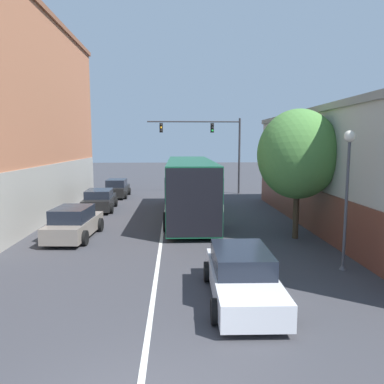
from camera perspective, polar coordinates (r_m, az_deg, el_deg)
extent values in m
cube|color=silver|center=(21.28, -4.30, -4.51)|extent=(0.14, 43.16, 0.01)
cube|color=#9E998E|center=(24.24, -19.86, 0.36)|extent=(0.24, 19.22, 3.20)
cube|color=#B7B2A3|center=(21.27, 25.47, 3.15)|extent=(6.29, 20.62, 6.16)
cube|color=brown|center=(20.24, 17.39, -2.36)|extent=(0.24, 20.21, 2.16)
cube|color=gray|center=(21.29, 25.92, 11.04)|extent=(6.54, 20.83, 0.30)
cube|color=#145133|center=(22.27, -0.34, 0.78)|extent=(2.61, 12.10, 3.19)
cube|color=black|center=(22.21, -0.34, 2.25)|extent=(2.66, 11.86, 1.02)
cube|color=beige|center=(22.30, -0.34, 0.13)|extent=(2.65, 11.98, 0.32)
cube|color=black|center=(16.31, 0.37, -1.69)|extent=(2.49, 0.07, 3.06)
cylinder|color=black|center=(26.16, -3.47, -1.15)|extent=(0.31, 1.00, 1.00)
cylinder|color=black|center=(26.23, 2.23, -1.11)|extent=(0.31, 1.00, 1.00)
cylinder|color=black|center=(18.78, -3.94, -4.57)|extent=(0.31, 1.00, 1.00)
cylinder|color=black|center=(18.89, 4.01, -4.51)|extent=(0.31, 1.00, 1.00)
cube|color=silver|center=(10.98, 7.67, -13.47)|extent=(1.80, 4.65, 0.66)
cube|color=black|center=(11.04, 7.49, -10.02)|extent=(1.62, 2.43, 0.56)
cylinder|color=black|center=(12.28, 2.38, -12.02)|extent=(0.23, 0.64, 0.64)
cylinder|color=black|center=(12.53, 10.69, -11.75)|extent=(0.23, 0.64, 0.64)
cylinder|color=black|center=(9.64, 3.59, -17.70)|extent=(0.23, 0.64, 0.64)
cylinder|color=black|center=(9.95, 14.32, -17.10)|extent=(0.23, 0.64, 0.64)
cube|color=slate|center=(18.40, -17.46, -5.06)|extent=(1.89, 4.34, 0.70)
cube|color=black|center=(18.07, -17.76, -3.18)|extent=(1.64, 2.30, 0.61)
cylinder|color=black|center=(19.93, -18.60, -4.74)|extent=(0.26, 0.68, 0.67)
cylinder|color=black|center=(19.43, -13.82, -4.87)|extent=(0.26, 0.68, 0.67)
cylinder|color=black|center=(17.53, -21.46, -6.51)|extent=(0.26, 0.68, 0.67)
cylinder|color=black|center=(16.96, -16.08, -6.75)|extent=(0.26, 0.68, 0.67)
cube|color=black|center=(25.50, -13.87, -1.51)|extent=(1.94, 4.33, 0.70)
cube|color=black|center=(25.21, -13.98, -0.23)|extent=(1.70, 2.29, 0.50)
cylinder|color=black|center=(26.96, -15.34, -1.51)|extent=(0.25, 0.67, 0.66)
cylinder|color=black|center=(26.71, -11.55, -1.48)|extent=(0.25, 0.67, 0.66)
cylinder|color=black|center=(24.41, -16.37, -2.47)|extent=(0.25, 0.67, 0.66)
cylinder|color=black|center=(24.13, -12.20, -2.44)|extent=(0.25, 0.67, 0.66)
cube|color=black|center=(31.41, -11.33, 0.22)|extent=(1.62, 4.03, 0.72)
cube|color=black|center=(31.13, -11.42, 1.37)|extent=(1.48, 2.10, 0.59)
cylinder|color=black|center=(32.79, -12.44, 0.10)|extent=(0.22, 0.61, 0.61)
cylinder|color=black|center=(32.55, -9.55, 0.12)|extent=(0.22, 0.61, 0.61)
cylinder|color=black|center=(30.35, -13.22, -0.50)|extent=(0.22, 0.61, 0.61)
cylinder|color=black|center=(30.09, -10.10, -0.48)|extent=(0.22, 0.61, 0.61)
cylinder|color=#333338|center=(32.89, 7.22, 5.41)|extent=(0.18, 0.18, 6.53)
cylinder|color=#333338|center=(32.48, 0.26, 10.67)|extent=(7.94, 0.12, 0.12)
cube|color=black|center=(32.57, 3.10, 9.74)|extent=(0.28, 0.24, 0.80)
sphere|color=black|center=(32.43, 3.13, 10.19)|extent=(0.18, 0.18, 0.18)
sphere|color=black|center=(32.42, 3.12, 9.75)|extent=(0.18, 0.18, 0.18)
sphere|color=green|center=(32.41, 3.12, 9.31)|extent=(0.18, 0.18, 0.18)
cube|color=black|center=(32.44, -4.72, 9.73)|extent=(0.28, 0.24, 0.80)
sphere|color=black|center=(32.30, -4.73, 10.18)|extent=(0.18, 0.18, 0.18)
sphere|color=orange|center=(32.29, -4.73, 9.74)|extent=(0.18, 0.18, 0.18)
sphere|color=black|center=(32.28, -4.72, 9.30)|extent=(0.18, 0.18, 0.18)
cone|color=#47474C|center=(14.42, 21.99, -10.50)|extent=(0.26, 0.26, 0.20)
cylinder|color=#47474C|center=(13.93, 22.42, -2.03)|extent=(0.10, 0.10, 4.51)
sphere|color=#EFE5CC|center=(13.76, 22.92, 7.84)|extent=(0.40, 0.40, 0.40)
cylinder|color=#3D2D1E|center=(18.02, 15.55, -3.19)|extent=(0.27, 0.27, 2.33)
ellipsoid|color=#4C843D|center=(17.73, 15.86, 5.56)|extent=(3.70, 3.33, 4.08)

